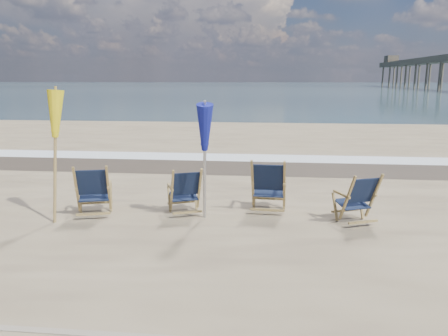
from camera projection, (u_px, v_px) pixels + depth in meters
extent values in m
plane|color=#37515B|center=(268.00, 87.00, 131.27)|extent=(400.00, 400.00, 0.00)
cube|color=silver|center=(243.00, 157.00, 14.72)|extent=(200.00, 1.40, 0.01)
cube|color=#42362A|center=(240.00, 166.00, 13.26)|extent=(200.00, 2.60, 0.00)
cylinder|color=olive|center=(55.00, 158.00, 7.98)|extent=(0.06, 0.06, 2.42)
cone|color=yellow|center=(52.00, 118.00, 7.83)|extent=(0.30, 0.30, 0.85)
cylinder|color=#A5A5AD|center=(205.00, 163.00, 7.97)|extent=(0.06, 0.06, 2.24)
cone|color=navy|center=(204.00, 127.00, 7.84)|extent=(0.30, 0.30, 0.85)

